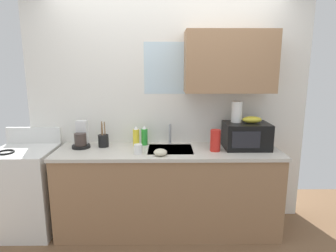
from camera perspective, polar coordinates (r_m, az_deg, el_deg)
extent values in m
cube|color=white|center=(3.24, -0.06, 2.99)|extent=(3.08, 0.10, 2.50)
cube|color=#9E7551|center=(3.07, 12.14, 12.35)|extent=(0.92, 0.32, 0.62)
cube|color=silver|center=(3.17, 0.39, 11.40)|extent=(0.56, 0.02, 0.55)
cube|color=#9E7551|center=(3.14, 0.00, -12.91)|extent=(2.28, 0.60, 0.86)
cube|color=beige|center=(2.98, 0.00, -5.03)|extent=(2.31, 0.63, 0.03)
cube|color=#9EA0A5|center=(3.02, 0.46, -5.88)|extent=(0.46, 0.38, 0.14)
cylinder|color=#B2B5BA|center=(3.18, 0.39, -1.57)|extent=(0.03, 0.03, 0.22)
cube|color=white|center=(3.46, -26.21, -11.46)|extent=(0.60, 0.60, 0.90)
torus|color=black|center=(3.29, -29.56, -4.54)|extent=(0.17, 0.17, 0.02)
cube|color=white|center=(3.55, -25.08, -1.66)|extent=(0.60, 0.04, 0.18)
cube|color=black|center=(3.11, 15.28, -1.85)|extent=(0.46, 0.34, 0.27)
cube|color=black|center=(2.93, 15.25, -2.66)|extent=(0.28, 0.01, 0.17)
ellipsoid|color=gold|center=(3.09, 16.34, 1.22)|extent=(0.20, 0.11, 0.07)
cylinder|color=white|center=(3.09, 13.49, 2.77)|extent=(0.11, 0.11, 0.22)
cylinder|color=black|center=(3.18, -16.87, -3.89)|extent=(0.19, 0.19, 0.03)
cylinder|color=#3F332D|center=(3.15, -17.01, -2.54)|extent=(0.12, 0.12, 0.13)
cube|color=silver|center=(3.21, -16.67, -1.23)|extent=(0.11, 0.09, 0.26)
cylinder|color=green|center=(3.15, -4.70, -2.16)|extent=(0.07, 0.07, 0.18)
cone|color=white|center=(3.12, -4.73, -0.25)|extent=(0.05, 0.05, 0.04)
cylinder|color=yellow|center=(3.11, -6.36, -2.32)|extent=(0.07, 0.07, 0.19)
cone|color=white|center=(3.08, -6.41, -0.34)|extent=(0.05, 0.05, 0.04)
cylinder|color=red|center=(2.95, 9.39, -2.86)|extent=(0.10, 0.10, 0.22)
cylinder|color=white|center=(2.84, -5.96, -4.59)|extent=(0.08, 0.08, 0.09)
cylinder|color=black|center=(3.15, -12.70, -2.88)|extent=(0.11, 0.11, 0.13)
cylinder|color=olive|center=(3.13, -13.04, -1.24)|extent=(0.02, 0.01, 0.24)
cylinder|color=olive|center=(3.13, -12.41, -1.25)|extent=(0.02, 0.02, 0.23)
cylinder|color=olive|center=(3.11, -12.84, -1.49)|extent=(0.02, 0.03, 0.22)
ellipsoid|color=beige|center=(2.78, -1.53, -5.24)|extent=(0.13, 0.13, 0.06)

